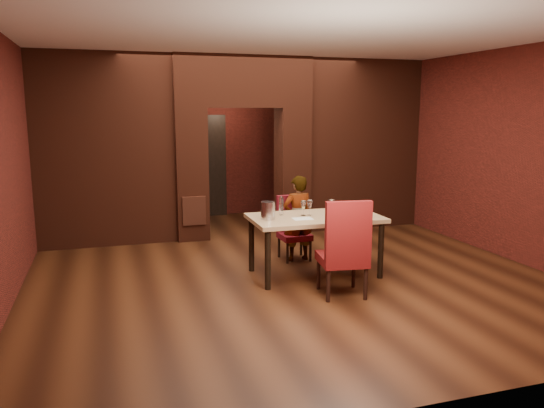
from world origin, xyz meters
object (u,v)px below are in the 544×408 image
at_px(water_bottle, 281,206).
at_px(chair_near, 342,247).
at_px(wine_glass_c, 332,208).
at_px(wine_bucket, 268,210).
at_px(potted_plant, 337,241).
at_px(dining_table, 315,245).
at_px(wine_glass_a, 303,208).
at_px(person_seated, 298,218).
at_px(wine_glass_b, 310,208).
at_px(chair_far, 295,228).

bearing_deg(water_bottle, chair_near, -67.89).
bearing_deg(wine_glass_c, wine_bucket, 176.88).
xyz_separation_m(wine_glass_c, potted_plant, (0.51, 0.91, -0.73)).
height_order(dining_table, wine_glass_a, wine_glass_a).
relative_size(water_bottle, potted_plant, 0.60).
relative_size(wine_bucket, potted_plant, 0.54).
bearing_deg(water_bottle, person_seated, 50.69).
bearing_deg(dining_table, potted_plant, 50.25).
distance_m(wine_glass_a, wine_bucket, 0.54).
bearing_deg(wine_glass_b, potted_plant, 45.35).
relative_size(chair_near, wine_glass_a, 5.97).
height_order(wine_glass_c, water_bottle, water_bottle).
bearing_deg(wine_bucket, chair_near, -50.83).
bearing_deg(chair_near, wine_glass_a, -72.29).
bearing_deg(wine_glass_c, wine_glass_a, 159.91).
bearing_deg(potted_plant, chair_far, -175.84).
bearing_deg(potted_plant, wine_glass_b, -134.65).
distance_m(person_seated, wine_glass_b, 0.76).
bearing_deg(chair_near, dining_table, -80.89).
bearing_deg(wine_glass_b, wine_bucket, -174.59).
relative_size(wine_glass_a, wine_glass_b, 0.95).
xyz_separation_m(wine_glass_a, wine_glass_b, (0.08, -0.03, 0.01)).
relative_size(dining_table, wine_glass_a, 8.70).
xyz_separation_m(chair_far, wine_glass_b, (-0.06, -0.75, 0.45)).
bearing_deg(wine_glass_c, water_bottle, 157.46).
bearing_deg(wine_bucket, wine_glass_c, -3.12).
bearing_deg(potted_plant, dining_table, -130.45).
distance_m(dining_table, wine_glass_c, 0.57).
bearing_deg(potted_plant, wine_bucket, -148.61).
xyz_separation_m(wine_glass_b, wine_bucket, (-0.62, -0.06, 0.01)).
height_order(dining_table, person_seated, person_seated).
height_order(chair_near, wine_glass_c, chair_near).
distance_m(dining_table, wine_glass_b, 0.53).
xyz_separation_m(wine_glass_b, wine_glass_c, (0.28, -0.11, 0.00)).
height_order(wine_glass_a, wine_glass_b, wine_glass_b).
bearing_deg(wine_glass_c, person_seated, 103.76).
bearing_deg(wine_glass_a, wine_bucket, -171.09).
xyz_separation_m(dining_table, wine_bucket, (-0.68, -0.00, 0.53)).
distance_m(wine_glass_b, potted_plant, 1.34).
relative_size(wine_glass_b, water_bottle, 0.82).
height_order(wine_bucket, potted_plant, wine_bucket).
height_order(dining_table, wine_bucket, wine_bucket).
distance_m(wine_glass_c, potted_plant, 1.27).
bearing_deg(dining_table, wine_bucket, -179.09).
distance_m(person_seated, potted_plant, 0.84).
xyz_separation_m(chair_near, wine_bucket, (-0.69, 0.85, 0.34)).
distance_m(person_seated, wine_glass_c, 0.88).
bearing_deg(chair_near, wine_glass_c, -96.31).
xyz_separation_m(chair_far, chair_near, (0.02, -1.66, 0.12)).
bearing_deg(chair_far, dining_table, -91.18).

